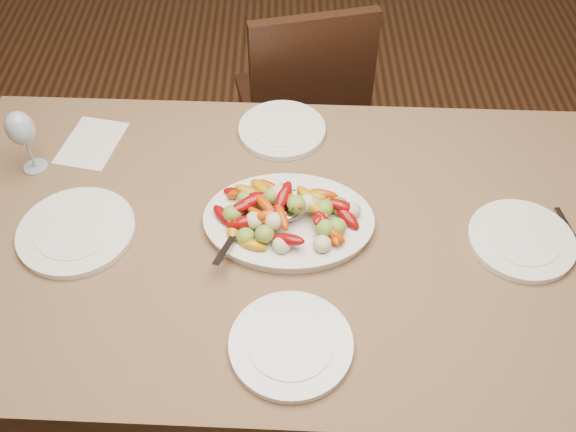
{
  "coord_description": "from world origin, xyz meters",
  "views": [
    {
      "loc": [
        -0.11,
        -0.94,
        2.0
      ],
      "look_at": [
        -0.11,
        0.12,
        0.82
      ],
      "focal_mm": 40.0,
      "sensor_mm": 36.0,
      "label": 1
    }
  ],
  "objects_px": {
    "serving_platter": "(289,222)",
    "wine_glass": "(25,140)",
    "dining_table": "(288,314)",
    "plate_far": "(282,130)",
    "plate_left": "(76,231)",
    "plate_near": "(291,345)",
    "chair_far": "(299,102)",
    "plate_right": "(521,240)"
  },
  "relations": [
    {
      "from": "serving_platter",
      "to": "plate_far",
      "type": "relative_size",
      "value": 1.65
    },
    {
      "from": "wine_glass",
      "to": "plate_far",
      "type": "bearing_deg",
      "value": 12.26
    },
    {
      "from": "plate_near",
      "to": "chair_far",
      "type": "bearing_deg",
      "value": 88.28
    },
    {
      "from": "chair_far",
      "to": "wine_glass",
      "type": "xyz_separation_m",
      "value": [
        -0.75,
        -0.65,
        0.39
      ]
    },
    {
      "from": "plate_right",
      "to": "plate_far",
      "type": "height_order",
      "value": "same"
    },
    {
      "from": "chair_far",
      "to": "serving_platter",
      "type": "bearing_deg",
      "value": 74.68
    },
    {
      "from": "chair_far",
      "to": "plate_right",
      "type": "height_order",
      "value": "chair_far"
    },
    {
      "from": "dining_table",
      "to": "serving_platter",
      "type": "distance_m",
      "value": 0.39
    },
    {
      "from": "serving_platter",
      "to": "plate_left",
      "type": "relative_size",
      "value": 1.43
    },
    {
      "from": "wine_glass",
      "to": "plate_right",
      "type": "bearing_deg",
      "value": -11.98
    },
    {
      "from": "serving_platter",
      "to": "plate_near",
      "type": "relative_size",
      "value": 1.54
    },
    {
      "from": "dining_table",
      "to": "plate_near",
      "type": "bearing_deg",
      "value": -89.02
    },
    {
      "from": "serving_platter",
      "to": "wine_glass",
      "type": "height_order",
      "value": "wine_glass"
    },
    {
      "from": "plate_left",
      "to": "plate_far",
      "type": "relative_size",
      "value": 1.16
    },
    {
      "from": "plate_left",
      "to": "plate_near",
      "type": "xyz_separation_m",
      "value": [
        0.54,
        -0.33,
        0.0
      ]
    },
    {
      "from": "plate_far",
      "to": "wine_glass",
      "type": "xyz_separation_m",
      "value": [
        -0.69,
        -0.15,
        0.09
      ]
    },
    {
      "from": "serving_platter",
      "to": "wine_glass",
      "type": "bearing_deg",
      "value": 163.08
    },
    {
      "from": "chair_far",
      "to": "wine_glass",
      "type": "bearing_deg",
      "value": 28.48
    },
    {
      "from": "plate_left",
      "to": "chair_far",
      "type": "bearing_deg",
      "value": 57.09
    },
    {
      "from": "plate_right",
      "to": "wine_glass",
      "type": "xyz_separation_m",
      "value": [
        -1.29,
        0.27,
        0.09
      ]
    },
    {
      "from": "plate_near",
      "to": "wine_glass",
      "type": "height_order",
      "value": "wine_glass"
    },
    {
      "from": "plate_left",
      "to": "plate_near",
      "type": "height_order",
      "value": "same"
    },
    {
      "from": "serving_platter",
      "to": "plate_far",
      "type": "height_order",
      "value": "serving_platter"
    },
    {
      "from": "serving_platter",
      "to": "wine_glass",
      "type": "relative_size",
      "value": 2.06
    },
    {
      "from": "wine_glass",
      "to": "chair_far",
      "type": "bearing_deg",
      "value": 41.13
    },
    {
      "from": "wine_glass",
      "to": "plate_left",
      "type": "bearing_deg",
      "value": -55.19
    },
    {
      "from": "dining_table",
      "to": "plate_near",
      "type": "distance_m",
      "value": 0.51
    },
    {
      "from": "plate_left",
      "to": "wine_glass",
      "type": "height_order",
      "value": "wine_glass"
    },
    {
      "from": "serving_platter",
      "to": "plate_near",
      "type": "height_order",
      "value": "serving_platter"
    },
    {
      "from": "dining_table",
      "to": "serving_platter",
      "type": "bearing_deg",
      "value": 85.55
    },
    {
      "from": "plate_left",
      "to": "plate_far",
      "type": "height_order",
      "value": "same"
    },
    {
      "from": "plate_right",
      "to": "serving_platter",
      "type": "bearing_deg",
      "value": 174.26
    },
    {
      "from": "serving_platter",
      "to": "wine_glass",
      "type": "distance_m",
      "value": 0.74
    },
    {
      "from": "dining_table",
      "to": "wine_glass",
      "type": "bearing_deg",
      "value": 161.31
    },
    {
      "from": "plate_near",
      "to": "plate_left",
      "type": "bearing_deg",
      "value": 148.81
    },
    {
      "from": "chair_far",
      "to": "plate_near",
      "type": "xyz_separation_m",
      "value": [
        -0.04,
        -1.22,
        0.29
      ]
    },
    {
      "from": "dining_table",
      "to": "serving_platter",
      "type": "height_order",
      "value": "serving_platter"
    },
    {
      "from": "chair_far",
      "to": "plate_near",
      "type": "relative_size",
      "value": 3.47
    },
    {
      "from": "plate_left",
      "to": "plate_right",
      "type": "bearing_deg",
      "value": -1.61
    },
    {
      "from": "plate_near",
      "to": "wine_glass",
      "type": "distance_m",
      "value": 0.91
    },
    {
      "from": "dining_table",
      "to": "plate_far",
      "type": "relative_size",
      "value": 7.19
    },
    {
      "from": "dining_table",
      "to": "plate_right",
      "type": "xyz_separation_m",
      "value": [
        0.58,
        -0.03,
        0.39
      ]
    }
  ]
}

